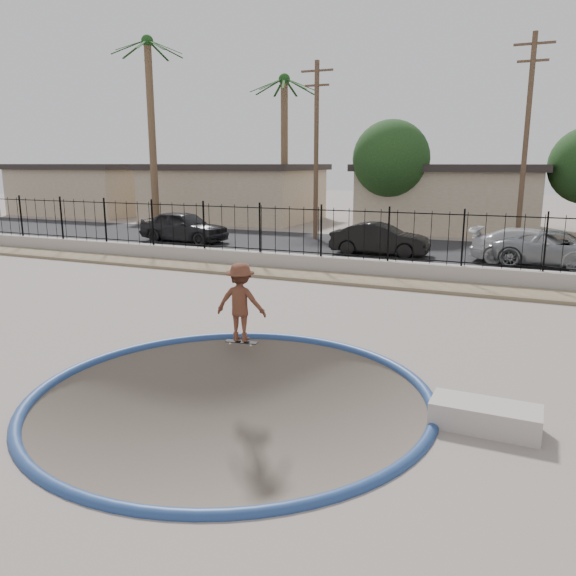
{
  "coord_description": "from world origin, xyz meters",
  "views": [
    {
      "loc": [
        4.52,
        -8.97,
        3.95
      ],
      "look_at": [
        -0.23,
        2.0,
        1.29
      ],
      "focal_mm": 35.0,
      "sensor_mm": 36.0,
      "label": 1
    }
  ],
  "objects_px": {
    "car_a": "(184,226)",
    "car_b": "(380,239)",
    "skateboard": "(241,342)",
    "concrete_ledge": "(485,416)",
    "car_c": "(534,247)",
    "skater": "(241,306)",
    "car_d": "(559,249)"
  },
  "relations": [
    {
      "from": "skateboard",
      "to": "car_d",
      "type": "relative_size",
      "value": 0.15
    },
    {
      "from": "car_a",
      "to": "car_b",
      "type": "relative_size",
      "value": 1.1
    },
    {
      "from": "skater",
      "to": "car_b",
      "type": "height_order",
      "value": "skater"
    },
    {
      "from": "concrete_ledge",
      "to": "car_a",
      "type": "xyz_separation_m",
      "value": [
        -15.74,
        15.55,
        0.63
      ]
    },
    {
      "from": "skateboard",
      "to": "car_a",
      "type": "xyz_separation_m",
      "value": [
        -10.42,
        13.4,
        0.77
      ]
    },
    {
      "from": "concrete_ledge",
      "to": "car_c",
      "type": "bearing_deg",
      "value": 87.84
    },
    {
      "from": "skater",
      "to": "car_c",
      "type": "height_order",
      "value": "skater"
    },
    {
      "from": "concrete_ledge",
      "to": "skater",
      "type": "bearing_deg",
      "value": 158.05
    },
    {
      "from": "car_b",
      "to": "car_d",
      "type": "relative_size",
      "value": 0.85
    },
    {
      "from": "skateboard",
      "to": "car_c",
      "type": "height_order",
      "value": "car_c"
    },
    {
      "from": "car_c",
      "to": "car_d",
      "type": "xyz_separation_m",
      "value": [
        0.9,
        0.0,
        -0.01
      ]
    },
    {
      "from": "skater",
      "to": "car_a",
      "type": "bearing_deg",
      "value": -60.31
    },
    {
      "from": "skateboard",
      "to": "car_a",
      "type": "height_order",
      "value": "car_a"
    },
    {
      "from": "car_c",
      "to": "concrete_ledge",
      "type": "bearing_deg",
      "value": -176.34
    },
    {
      "from": "concrete_ledge",
      "to": "car_b",
      "type": "xyz_separation_m",
      "value": [
        -5.57,
        15.39,
        0.53
      ]
    },
    {
      "from": "concrete_ledge",
      "to": "car_d",
      "type": "xyz_separation_m",
      "value": [
        1.49,
        15.55,
        0.52
      ]
    },
    {
      "from": "car_b",
      "to": "car_c",
      "type": "bearing_deg",
      "value": -90.61
    },
    {
      "from": "skater",
      "to": "concrete_ledge",
      "type": "relative_size",
      "value": 1.09
    },
    {
      "from": "skateboard",
      "to": "car_b",
      "type": "height_order",
      "value": "car_b"
    },
    {
      "from": "car_a",
      "to": "car_d",
      "type": "distance_m",
      "value": 17.23
    },
    {
      "from": "skateboard",
      "to": "concrete_ledge",
      "type": "xyz_separation_m",
      "value": [
        5.32,
        -2.15,
        0.15
      ]
    },
    {
      "from": "skateboard",
      "to": "concrete_ledge",
      "type": "relative_size",
      "value": 0.47
    },
    {
      "from": "concrete_ledge",
      "to": "car_d",
      "type": "bearing_deg",
      "value": 84.53
    },
    {
      "from": "concrete_ledge",
      "to": "car_b",
      "type": "distance_m",
      "value": 16.38
    },
    {
      "from": "skater",
      "to": "car_d",
      "type": "height_order",
      "value": "skater"
    },
    {
      "from": "skater",
      "to": "skateboard",
      "type": "xyz_separation_m",
      "value": [
        0.0,
        0.0,
        -0.82
      ]
    },
    {
      "from": "skater",
      "to": "skateboard",
      "type": "height_order",
      "value": "skater"
    },
    {
      "from": "car_c",
      "to": "car_b",
      "type": "bearing_deg",
      "value": 97.26
    },
    {
      "from": "car_a",
      "to": "car_c",
      "type": "relative_size",
      "value": 0.96
    },
    {
      "from": "skateboard",
      "to": "concrete_ledge",
      "type": "height_order",
      "value": "concrete_ledge"
    },
    {
      "from": "concrete_ledge",
      "to": "car_b",
      "type": "bearing_deg",
      "value": 109.91
    },
    {
      "from": "skater",
      "to": "car_b",
      "type": "relative_size",
      "value": 0.42
    }
  ]
}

